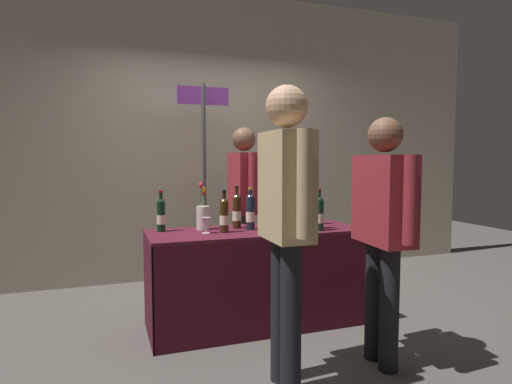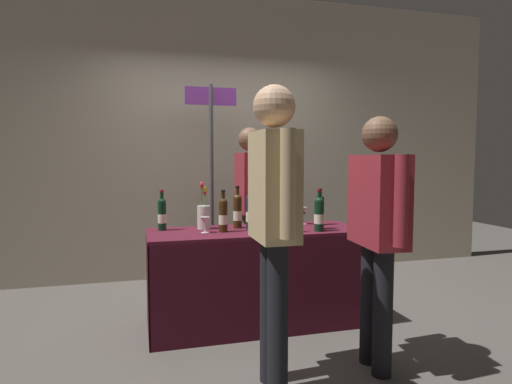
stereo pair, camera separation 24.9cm
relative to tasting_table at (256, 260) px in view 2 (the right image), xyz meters
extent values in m
plane|color=#514C47|center=(0.00, 0.00, -0.52)|extent=(12.00, 12.00, 0.00)
cube|color=#B2A893|center=(0.00, 1.63, 1.07)|extent=(6.97, 0.12, 3.19)
cube|color=#4C1423|center=(0.00, 0.00, 0.24)|extent=(1.69, 0.62, 0.02)
cube|color=#3E101D|center=(0.00, -0.30, -0.15)|extent=(1.69, 0.01, 0.75)
cube|color=#3E101D|center=(0.00, 0.30, -0.15)|extent=(1.69, 0.01, 0.75)
cube|color=#3E101D|center=(-0.84, 0.00, -0.15)|extent=(0.01, 0.62, 0.75)
cube|color=#3E101D|center=(0.84, 0.00, -0.15)|extent=(0.01, 0.62, 0.75)
cylinder|color=black|center=(0.59, 0.10, 0.36)|extent=(0.07, 0.07, 0.22)
sphere|color=black|center=(0.59, 0.10, 0.47)|extent=(0.06, 0.06, 0.06)
cylinder|color=black|center=(0.59, 0.10, 0.51)|extent=(0.03, 0.03, 0.07)
cylinder|color=black|center=(0.59, 0.10, 0.55)|extent=(0.03, 0.03, 0.02)
cylinder|color=beige|center=(0.59, 0.10, 0.34)|extent=(0.07, 0.07, 0.07)
cylinder|color=black|center=(-0.72, 0.16, 0.36)|extent=(0.06, 0.06, 0.22)
sphere|color=black|center=(-0.72, 0.16, 0.47)|extent=(0.06, 0.06, 0.06)
cylinder|color=black|center=(-0.72, 0.16, 0.51)|extent=(0.03, 0.03, 0.08)
cylinder|color=maroon|center=(-0.72, 0.16, 0.56)|extent=(0.03, 0.03, 0.02)
cylinder|color=beige|center=(-0.72, 0.16, 0.34)|extent=(0.07, 0.07, 0.07)
cylinder|color=#38230F|center=(0.18, -0.20, 0.37)|extent=(0.07, 0.07, 0.24)
sphere|color=#38230F|center=(0.18, -0.20, 0.49)|extent=(0.07, 0.07, 0.07)
cylinder|color=#38230F|center=(0.18, -0.20, 0.53)|extent=(0.03, 0.03, 0.08)
cylinder|color=black|center=(0.18, -0.20, 0.58)|extent=(0.03, 0.03, 0.02)
cylinder|color=beige|center=(0.18, -0.20, 0.35)|extent=(0.07, 0.07, 0.08)
cylinder|color=#38230F|center=(-0.27, -0.04, 0.36)|extent=(0.07, 0.07, 0.23)
sphere|color=#38230F|center=(-0.27, -0.04, 0.48)|extent=(0.07, 0.07, 0.07)
cylinder|color=#38230F|center=(-0.27, -0.04, 0.52)|extent=(0.03, 0.03, 0.08)
cylinder|color=black|center=(-0.27, -0.04, 0.56)|extent=(0.03, 0.03, 0.02)
cylinder|color=beige|center=(-0.27, -0.04, 0.34)|extent=(0.07, 0.07, 0.07)
cylinder|color=black|center=(0.50, -0.10, 0.35)|extent=(0.08, 0.08, 0.21)
sphere|color=black|center=(0.50, -0.10, 0.46)|extent=(0.07, 0.07, 0.07)
cylinder|color=black|center=(0.50, -0.10, 0.50)|extent=(0.03, 0.03, 0.08)
cylinder|color=maroon|center=(0.50, -0.10, 0.54)|extent=(0.03, 0.03, 0.02)
cylinder|color=beige|center=(0.50, -0.10, 0.34)|extent=(0.08, 0.08, 0.07)
cylinder|color=#38230F|center=(-0.12, 0.12, 0.37)|extent=(0.07, 0.07, 0.24)
sphere|color=#38230F|center=(-0.12, 0.12, 0.49)|extent=(0.07, 0.07, 0.07)
cylinder|color=#38230F|center=(-0.12, 0.12, 0.53)|extent=(0.03, 0.03, 0.08)
cylinder|color=black|center=(-0.12, 0.12, 0.58)|extent=(0.03, 0.03, 0.02)
cylinder|color=beige|center=(-0.12, 0.12, 0.35)|extent=(0.07, 0.07, 0.08)
cylinder|color=#192333|center=(-0.04, 0.01, 0.37)|extent=(0.07, 0.07, 0.25)
sphere|color=#192333|center=(-0.04, 0.01, 0.50)|extent=(0.07, 0.07, 0.07)
cylinder|color=#192333|center=(-0.04, 0.01, 0.53)|extent=(0.03, 0.03, 0.07)
cylinder|color=#B7932D|center=(-0.04, 0.01, 0.57)|extent=(0.03, 0.03, 0.02)
cylinder|color=beige|center=(-0.04, 0.01, 0.35)|extent=(0.07, 0.07, 0.08)
cylinder|color=#192333|center=(0.12, 0.14, 0.35)|extent=(0.07, 0.07, 0.20)
sphere|color=#192333|center=(0.12, 0.14, 0.45)|extent=(0.07, 0.07, 0.07)
cylinder|color=#192333|center=(0.12, 0.14, 0.49)|extent=(0.03, 0.03, 0.09)
cylinder|color=maroon|center=(0.12, 0.14, 0.55)|extent=(0.03, 0.03, 0.02)
cylinder|color=beige|center=(0.12, 0.14, 0.33)|extent=(0.07, 0.07, 0.06)
cylinder|color=black|center=(0.45, -0.20, 0.36)|extent=(0.07, 0.07, 0.23)
sphere|color=black|center=(0.45, -0.20, 0.48)|extent=(0.07, 0.07, 0.07)
cylinder|color=black|center=(0.45, -0.20, 0.52)|extent=(0.03, 0.03, 0.08)
cylinder|color=maroon|center=(0.45, -0.20, 0.57)|extent=(0.03, 0.03, 0.02)
cylinder|color=beige|center=(0.45, -0.20, 0.35)|extent=(0.08, 0.08, 0.07)
cylinder|color=silver|center=(0.46, 0.18, 0.25)|extent=(0.07, 0.07, 0.00)
cylinder|color=silver|center=(0.46, 0.18, 0.29)|extent=(0.01, 0.01, 0.08)
cone|color=silver|center=(0.46, 0.18, 0.36)|extent=(0.08, 0.08, 0.07)
cylinder|color=#590C19|center=(0.46, 0.18, 0.34)|extent=(0.04, 0.04, 0.02)
cylinder|color=silver|center=(-0.41, -0.04, 0.25)|extent=(0.06, 0.06, 0.00)
cylinder|color=silver|center=(-0.41, -0.04, 0.28)|extent=(0.01, 0.01, 0.06)
cone|color=silver|center=(-0.41, -0.04, 0.34)|extent=(0.07, 0.07, 0.06)
cylinder|color=silver|center=(-0.39, 0.15, 0.34)|extent=(0.10, 0.10, 0.19)
cylinder|color=#38722D|center=(-0.41, 0.18, 0.47)|extent=(0.01, 0.05, 0.26)
ellipsoid|color=red|center=(-0.41, 0.16, 0.60)|extent=(0.03, 0.03, 0.05)
cylinder|color=#38722D|center=(-0.38, 0.15, 0.45)|extent=(0.01, 0.04, 0.22)
ellipsoid|color=gold|center=(-0.38, 0.17, 0.56)|extent=(0.03, 0.03, 0.05)
cylinder|color=#38722D|center=(-0.38, 0.17, 0.44)|extent=(0.01, 0.03, 0.20)
ellipsoid|color=red|center=(-0.38, 0.18, 0.54)|extent=(0.03, 0.03, 0.05)
cylinder|color=#4C4233|center=(0.14, 0.84, -0.12)|extent=(0.12, 0.12, 0.81)
cylinder|color=#4C4233|center=(0.14, 0.66, -0.12)|extent=(0.12, 0.12, 0.81)
cube|color=maroon|center=(0.14, 0.75, 0.58)|extent=(0.21, 0.45, 0.58)
sphere|color=brown|center=(0.14, 0.75, 1.00)|extent=(0.22, 0.22, 0.22)
cylinder|color=maroon|center=(0.14, 1.02, 0.60)|extent=(0.08, 0.08, 0.53)
cylinder|color=maroon|center=(0.14, 0.48, 0.60)|extent=(0.08, 0.08, 0.53)
cylinder|color=black|center=(-0.15, -1.03, -0.09)|extent=(0.12, 0.12, 0.87)
cylinder|color=black|center=(-0.15, -0.88, -0.09)|extent=(0.12, 0.12, 0.87)
cube|color=tan|center=(-0.15, -0.95, 0.66)|extent=(0.21, 0.39, 0.62)
sphere|color=tan|center=(-0.15, -0.95, 1.10)|extent=(0.24, 0.24, 0.24)
cylinder|color=tan|center=(-0.16, -1.19, 0.68)|extent=(0.08, 0.08, 0.57)
cylinder|color=tan|center=(-0.15, -0.71, 0.68)|extent=(0.08, 0.08, 0.57)
cylinder|color=black|center=(0.53, -1.00, -0.13)|extent=(0.12, 0.12, 0.79)
cylinder|color=black|center=(0.54, -0.82, -0.13)|extent=(0.12, 0.12, 0.79)
cube|color=maroon|center=(0.54, -0.91, 0.55)|extent=(0.24, 0.47, 0.56)
sphere|color=brown|center=(0.54, -0.91, 0.96)|extent=(0.22, 0.22, 0.22)
cylinder|color=maroon|center=(0.51, -1.18, 0.57)|extent=(0.08, 0.08, 0.52)
cylinder|color=maroon|center=(0.56, -0.64, 0.57)|extent=(0.08, 0.08, 0.52)
cylinder|color=#47474C|center=(-0.18, 1.08, 0.52)|extent=(0.04, 0.04, 2.08)
cube|color=#7A3393|center=(-0.18, 1.08, 1.44)|extent=(0.52, 0.02, 0.18)
camera|label=1|loc=(-1.13, -3.20, 0.81)|focal=30.26mm
camera|label=2|loc=(-0.89, -3.27, 0.81)|focal=30.26mm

